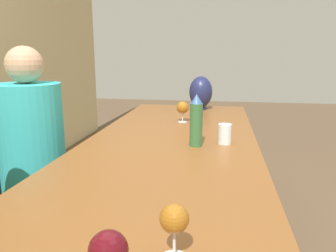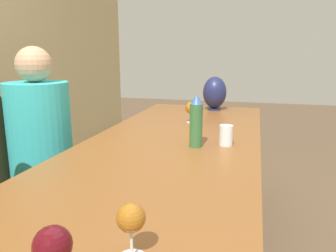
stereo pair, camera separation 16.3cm
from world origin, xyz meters
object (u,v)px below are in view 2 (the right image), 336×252
object	(u,v)px
wine_glass_1	(131,220)
chair_far	(32,175)
wine_glass_3	(191,108)
person_far	(43,151)
water_tumbler	(226,135)
wine_glass_2	(53,247)
water_bottle	(196,122)
vase	(215,93)

from	to	relation	value
wine_glass_1	chair_far	size ratio (longest dim) A/B	0.14
wine_glass_3	person_far	distance (m)	0.96
water_tumbler	wine_glass_2	bearing A→B (deg)	169.06
person_far	water_bottle	bearing A→B (deg)	-90.54
vase	person_far	distance (m)	1.39
water_bottle	wine_glass_2	size ratio (longest dim) A/B	1.84
vase	chair_far	world-z (taller)	vase
chair_far	person_far	distance (m)	0.18
water_bottle	wine_glass_2	bearing A→B (deg)	175.90
wine_glass_1	chair_far	world-z (taller)	chair_far
wine_glass_3	chair_far	bearing A→B (deg)	123.00
vase	wine_glass_1	distance (m)	2.03
wine_glass_2	vase	bearing A→B (deg)	-0.81
vase	chair_far	bearing A→B (deg)	139.25
wine_glass_2	water_bottle	bearing A→B (deg)	-4.10
water_tumbler	wine_glass_1	bearing A→B (deg)	173.24
water_tumbler	vase	xyz separation A→B (m)	(1.03, 0.19, 0.09)
wine_glass_2	person_far	xyz separation A→B (m)	(1.08, 0.81, -0.20)
wine_glass_1	person_far	bearing A→B (deg)	44.06
water_bottle	wine_glass_3	world-z (taller)	water_bottle
wine_glass_2	chair_far	size ratio (longest dim) A/B	0.14
vase	water_tumbler	bearing A→B (deg)	-169.61
wine_glass_1	vase	bearing A→B (deg)	2.01
chair_far	wine_glass_2	bearing A→B (deg)	-140.20
wine_glass_2	water_tumbler	bearing A→B (deg)	-10.94
wine_glass_1	wine_glass_3	xyz separation A→B (m)	(1.50, 0.16, 0.00)
wine_glass_2	person_far	distance (m)	1.37
wine_glass_3	chair_far	distance (m)	1.07
water_bottle	vase	size ratio (longest dim) A/B	0.97
water_tumbler	wine_glass_1	xyz separation A→B (m)	(-1.00, 0.12, 0.05)
wine_glass_3	person_far	xyz separation A→B (m)	(-0.55, 0.76, -0.19)
water_bottle	wine_glass_3	size ratio (longest dim) A/B	1.86
water_bottle	vase	xyz separation A→B (m)	(1.09, 0.05, 0.01)
water_tumbler	vase	world-z (taller)	vase
water_bottle	chair_far	distance (m)	1.05
water_bottle	chair_far	size ratio (longest dim) A/B	0.26
vase	wine_glass_3	world-z (taller)	vase
water_tumbler	vase	distance (m)	1.05
vase	person_far	xyz separation A→B (m)	(-1.08, 0.84, -0.24)
water_tumbler	person_far	world-z (taller)	person_far
wine_glass_2	person_far	size ratio (longest dim) A/B	0.11
wine_glass_1	wine_glass_2	distance (m)	0.17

